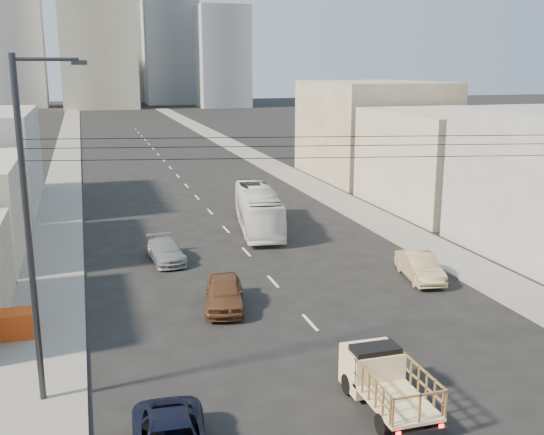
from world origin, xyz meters
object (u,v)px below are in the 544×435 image
sedan_tan (420,267)px  flatbed_pickup (385,378)px  crate_stack (13,324)px  city_bus (258,209)px  sedan_grey (166,251)px  sedan_brown (224,293)px  streetlamp_left (31,225)px

sedan_tan → flatbed_pickup: bearing=-114.3°
flatbed_pickup → crate_stack: (-12.93, 9.75, -0.40)m
city_bus → crate_stack: city_bus is taller
city_bus → crate_stack: 21.66m
flatbed_pickup → city_bus: size_ratio=0.41×
flatbed_pickup → city_bus: city_bus is taller
city_bus → sedan_grey: city_bus is taller
city_bus → sedan_brown: city_bus is taller
sedan_grey → flatbed_pickup: bearing=-79.6°
streetlamp_left → crate_stack: 8.43m
sedan_tan → sedan_grey: size_ratio=1.00×
city_bus → streetlamp_left: size_ratio=0.90×
sedan_tan → city_bus: bearing=122.9°
sedan_grey → sedan_brown: bearing=-82.8°
sedan_tan → crate_stack: 21.04m
flatbed_pickup → sedan_tan: (8.01, 11.85, -0.36)m
city_bus → streetlamp_left: bearing=-113.6°
city_bus → sedan_brown: size_ratio=2.35×
sedan_grey → streetlamp_left: size_ratio=0.37×
city_bus → sedan_grey: 9.51m
sedan_brown → crate_stack: bearing=-162.4°
sedan_grey → streetlamp_left: (-6.22, -15.43, 5.79)m
city_bus → sedan_grey: (-7.43, -5.88, -0.85)m
sedan_brown → streetlamp_left: size_ratio=0.38×
sedan_tan → streetlamp_left: 21.71m
sedan_grey → crate_stack: 12.28m
streetlamp_left → sedan_tan: bearing=22.6°
sedan_brown → streetlamp_left: bearing=-127.2°
city_bus → streetlamp_left: streetlamp_left is taller
sedan_tan → sedan_grey: 15.04m
sedan_brown → sedan_tan: size_ratio=1.03×
sedan_tan → crate_stack: (-20.94, -2.10, -0.05)m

